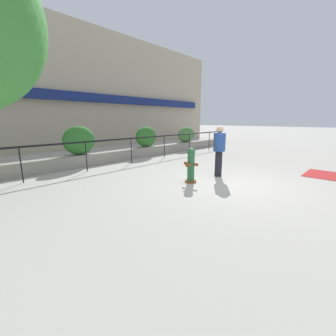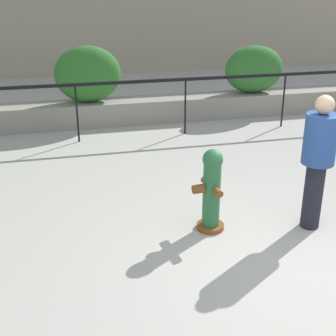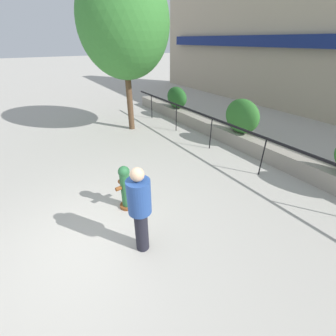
% 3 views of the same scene
% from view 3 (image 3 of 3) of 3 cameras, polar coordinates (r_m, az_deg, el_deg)
% --- Properties ---
extents(ground_plane, '(120.00, 120.00, 0.00)m').
position_cam_3_polar(ground_plane, '(4.77, -19.16, -18.22)').
color(ground_plane, '#B2ADA3').
extents(planter_wall_low, '(18.00, 0.70, 0.50)m').
position_cam_3_polar(planter_wall_low, '(7.82, 27.23, 2.39)').
color(planter_wall_low, gray).
rests_on(planter_wall_low, ground).
extents(fence_railing_segment, '(15.00, 0.05, 1.15)m').
position_cam_3_polar(fence_railing_segment, '(6.65, 23.61, 6.03)').
color(fence_railing_segment, black).
rests_on(fence_railing_segment, ground).
extents(hedge_bush_0, '(1.35, 0.66, 0.98)m').
position_cam_3_polar(hedge_bush_0, '(11.42, 2.24, 17.47)').
color(hedge_bush_0, '#235B23').
rests_on(hedge_bush_0, planter_wall_low).
extents(hedge_bush_1, '(1.39, 0.70, 1.18)m').
position_cam_3_polar(hedge_bush_1, '(8.48, 18.27, 12.38)').
color(hedge_bush_1, '#2D6B28').
rests_on(hedge_bush_1, planter_wall_low).
extents(fire_hydrant, '(0.45, 0.48, 1.08)m').
position_cam_3_polar(fire_hydrant, '(5.14, -10.77, -4.76)').
color(fire_hydrant, brown).
rests_on(fire_hydrant, ground).
extents(street_tree, '(3.59, 3.23, 5.80)m').
position_cam_3_polar(street_tree, '(9.65, -11.27, 32.22)').
color(street_tree, brown).
rests_on(street_tree, ground).
extents(pedestrian, '(0.49, 0.49, 1.73)m').
position_cam_3_polar(pedestrian, '(3.85, -7.20, -9.65)').
color(pedestrian, black).
rests_on(pedestrian, ground).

